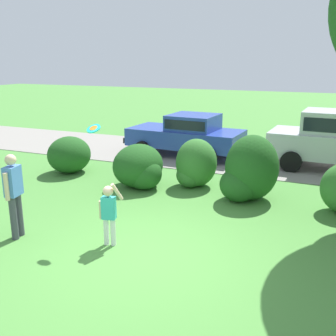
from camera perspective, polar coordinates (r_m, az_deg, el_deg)
name	(u,v)px	position (r m, az deg, el deg)	size (l,w,h in m)	color
ground_plane	(143,255)	(7.65, -3.64, -12.21)	(80.00, 80.00, 0.00)	#478438
driveway_strip	(240,159)	(14.75, 10.30, 1.28)	(28.00, 4.40, 0.02)	gray
shrub_near_tree	(70,155)	(13.17, -13.81, 1.78)	(1.31, 1.46, 1.16)	#1E511C
shrub_centre_left	(140,167)	(11.29, -4.07, 0.08)	(1.46, 1.64, 1.21)	#1E511C
shrub_centre	(195,165)	(11.33, 3.90, 0.42)	(1.16, 1.18, 1.37)	#33702B
shrub_centre_right	(249,171)	(10.40, 11.49, -0.43)	(1.42, 1.48, 1.69)	#1E511C
parked_sedan	(188,133)	(14.92, 2.84, 4.96)	(4.50, 2.29, 1.56)	#28429E
child_thrower	(109,210)	(7.79, -8.43, -6.01)	(0.42, 0.32, 1.29)	white
frisbee	(94,129)	(7.97, -10.56, 5.55)	(0.29, 0.26, 0.17)	#1EB7B2
adult_onlooker	(14,191)	(8.52, -21.13, -3.13)	(0.29, 0.52, 1.74)	#3F3F4C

